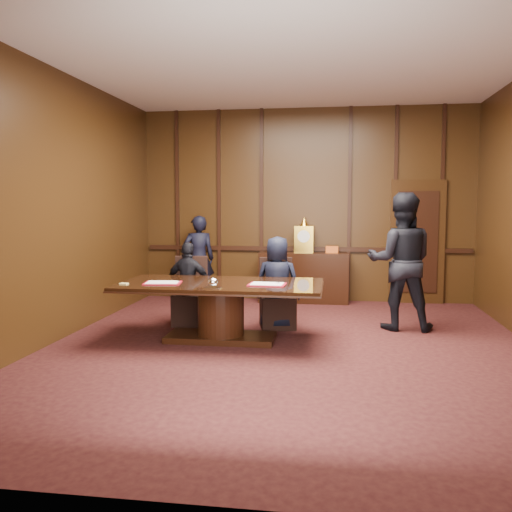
{
  "coord_description": "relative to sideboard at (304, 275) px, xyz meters",
  "views": [
    {
      "loc": [
        0.56,
        -6.46,
        1.78
      ],
      "look_at": [
        -0.54,
        0.97,
        1.05
      ],
      "focal_mm": 38.0,
      "sensor_mm": 36.0,
      "label": 1
    }
  ],
  "objects": [
    {
      "name": "notepad",
      "position": [
        -2.09,
        -3.25,
        0.28
      ],
      "size": [
        0.11,
        0.08,
        0.01
      ],
      "primitive_type": "cube",
      "rotation": [
        0.0,
        0.0,
        -0.15
      ],
      "color": "#FFE47C",
      "rests_on": "conference_table"
    },
    {
      "name": "folder_left",
      "position": [
        -1.63,
        -3.1,
        0.28
      ],
      "size": [
        0.5,
        0.39,
        0.02
      ],
      "rotation": [
        0.0,
        0.0,
        0.13
      ],
      "color": "#AB0F23",
      "rests_on": "conference_table"
    },
    {
      "name": "signatory_left",
      "position": [
        -1.55,
        -2.14,
        0.13
      ],
      "size": [
        0.75,
        0.38,
        1.22
      ],
      "primitive_type": "imported",
      "rotation": [
        0.0,
        0.0,
        3.03
      ],
      "color": "black",
      "rests_on": "ground"
    },
    {
      "name": "inkstand",
      "position": [
        -0.9,
        -3.39,
        0.33
      ],
      "size": [
        0.2,
        0.14,
        0.12
      ],
      "color": "white",
      "rests_on": "conference_table"
    },
    {
      "name": "chair_left",
      "position": [
        -1.55,
        -2.07,
        -0.19
      ],
      "size": [
        0.53,
        0.53,
        0.99
      ],
      "rotation": [
        0.0,
        0.0,
        0.12
      ],
      "color": "black",
      "rests_on": "ground"
    },
    {
      "name": "witness_left",
      "position": [
        -1.91,
        -0.16,
        0.3
      ],
      "size": [
        0.66,
        0.53,
        1.56
      ],
      "primitive_type": "imported",
      "rotation": [
        0.0,
        0.0,
        3.44
      ],
      "color": "black",
      "rests_on": "ground"
    },
    {
      "name": "sideboard",
      "position": [
        0.0,
        0.0,
        0.0
      ],
      "size": [
        1.6,
        0.45,
        1.54
      ],
      "color": "black",
      "rests_on": "ground"
    },
    {
      "name": "room",
      "position": [
        0.07,
        -3.12,
        1.24
      ],
      "size": [
        7.0,
        7.04,
        3.5
      ],
      "color": "black",
      "rests_on": "ground"
    },
    {
      "name": "witness_right",
      "position": [
        1.48,
        -1.92,
        0.48
      ],
      "size": [
        0.97,
        0.77,
        1.93
      ],
      "primitive_type": "imported",
      "rotation": [
        0.0,
        0.0,
        3.1
      ],
      "color": "black",
      "rests_on": "ground"
    },
    {
      "name": "folder_right",
      "position": [
        -0.28,
        -3.04,
        0.28
      ],
      "size": [
        0.47,
        0.35,
        0.02
      ],
      "rotation": [
        0.0,
        0.0,
        -0.05
      ],
      "color": "#AB0F23",
      "rests_on": "conference_table"
    },
    {
      "name": "conference_table",
      "position": [
        -0.9,
        -2.94,
        0.02
      ],
      "size": [
        2.62,
        1.32,
        0.76
      ],
      "color": "black",
      "rests_on": "ground"
    },
    {
      "name": "signatory_right",
      "position": [
        -0.25,
        -2.14,
        0.17
      ],
      "size": [
        0.68,
        0.48,
        1.32
      ],
      "primitive_type": "imported",
      "rotation": [
        0.0,
        0.0,
        3.04
      ],
      "color": "black",
      "rests_on": "ground"
    },
    {
      "name": "chair_right",
      "position": [
        -0.26,
        -2.07,
        -0.19
      ],
      "size": [
        0.58,
        0.58,
        0.99
      ],
      "rotation": [
        0.0,
        0.0,
        0.24
      ],
      "color": "black",
      "rests_on": "ground"
    }
  ]
}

